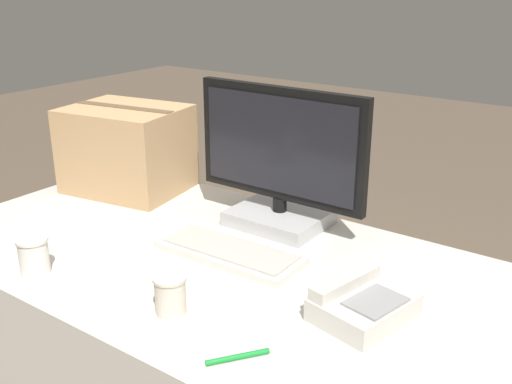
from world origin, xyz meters
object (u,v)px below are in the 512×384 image
Objects in this scene: paper_cup_right at (170,294)px; desk_phone at (362,304)px; keyboard at (230,252)px; cardboard_box at (127,149)px; monitor at (280,169)px; paper_cup_left at (34,255)px; pen_marker at (238,357)px.

desk_phone is at bearing 33.07° from paper_cup_right.
keyboard is 0.69m from cardboard_box.
monitor is 0.60m from paper_cup_right.
cardboard_box is (-0.62, -0.05, -0.03)m from monitor.
paper_cup_left reaches higher than paper_cup_right.
cardboard_box is at bearing 143.03° from paper_cup_right.
keyboard is 1.70× the size of desk_phone.
monitor is 0.58m from desk_phone.
monitor is 0.32m from keyboard.
cardboard_box is (-0.64, 0.22, 0.14)m from keyboard.
pen_marker is (0.66, 0.01, -0.04)m from paper_cup_left.
cardboard_box is 3.79× the size of pen_marker.
desk_phone is at bearing 20.98° from paper_cup_left.
keyboard is at bearing -104.10° from pen_marker.
monitor reaches higher than paper_cup_left.
keyboard is 0.44m from desk_phone.
monitor is 0.74m from paper_cup_left.
desk_phone is 0.44m from paper_cup_right.
cardboard_box is at bearing 177.04° from desk_phone.
desk_phone reaches higher than pen_marker.
paper_cup_left is (-0.36, -0.37, 0.04)m from keyboard.
paper_cup_left is at bearing -171.37° from paper_cup_right.
paper_cup_left reaches higher than desk_phone.
paper_cup_right is 0.79× the size of pen_marker.
keyboard is at bearing -176.62° from desk_phone.
monitor is at bearing 61.64° from paper_cup_left.
desk_phone is 2.12× the size of pen_marker.
cardboard_box reaches higher than paper_cup_left.
desk_phone is (0.45, -0.34, -0.15)m from monitor.
desk_phone is at bearing -10.00° from keyboard.
pen_marker is at bearing -12.67° from paper_cup_right.
monitor reaches higher than pen_marker.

